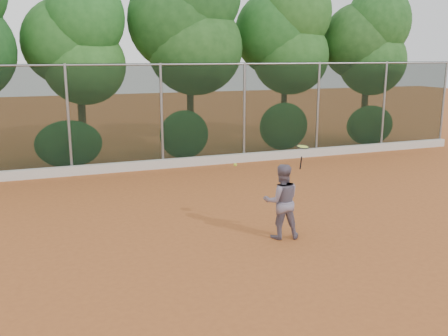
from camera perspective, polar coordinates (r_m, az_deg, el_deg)
name	(u,v)px	position (r m, az deg, el deg)	size (l,w,h in m)	color
ground	(240,234)	(10.81, 1.86, -7.59)	(80.00, 80.00, 0.00)	#A45626
concrete_curb	(164,164)	(17.03, -6.84, 0.49)	(24.00, 0.20, 0.30)	beige
tennis_player	(282,201)	(10.46, 6.59, -3.80)	(0.77, 0.60, 1.58)	slate
chainlink_fence	(162,113)	(16.92, -7.14, 6.27)	(24.09, 0.09, 3.50)	black
foliage_backdrop	(132,36)	(18.65, -10.51, 14.59)	(23.70, 3.63, 7.55)	#462F1B
tennis_racket	(303,149)	(10.32, 8.98, 2.20)	(0.31, 0.31, 0.52)	black
tennis_ball_in_flight	(235,165)	(9.98, 1.30, 0.38)	(0.07, 0.07, 0.07)	#B4D22F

